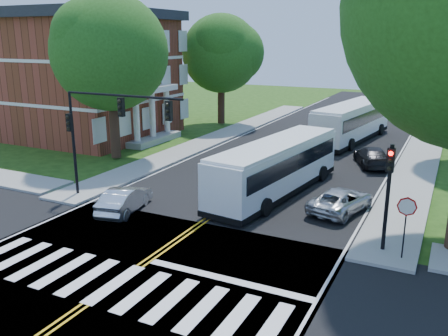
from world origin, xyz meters
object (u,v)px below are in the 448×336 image
Objects in this scene: signal_ne at (389,184)px; bus_follow at (352,121)px; bus_lead at (276,166)px; dark_sedan at (372,156)px; hatchback at (125,200)px; signal_nw at (105,121)px; suv at (341,200)px.

signal_ne is 22.39m from bus_follow.
bus_lead is 9.39m from dark_sedan.
hatchback is (-6.61, -22.46, -1.01)m from bus_follow.
signal_nw is 12.69m from suv.
signal_ne is at bearing 172.08° from hatchback.
suv is (3.16, -17.58, -1.06)m from bus_follow.
suv is 0.95× the size of dark_sedan.
bus_lead is at bearing 141.01° from signal_ne.
signal_nw is 9.59m from bus_lead.
bus_lead is 2.71× the size of suv.
bus_follow is at bearing 105.02° from signal_ne.
dark_sedan reaches higher than hatchback.
bus_follow is 3.17× the size of hatchback.
bus_lead reaches higher than dark_sedan.
hatchback is (-5.79, -6.22, -0.92)m from bus_lead.
hatchback is at bearing 40.26° from suv.
signal_nw reaches higher than bus_follow.
signal_nw is 0.58× the size of bus_follow.
signal_ne reaches higher than hatchback.
bus_follow is (8.26, 21.60, -2.71)m from signal_nw.
suv is (3.98, -1.34, -0.97)m from bus_lead.
dark_sedan is (-2.79, 13.88, -2.30)m from signal_ne.
signal_ne is 0.97× the size of dark_sedan.
bus_lead is at bearing -4.83° from suv.
signal_nw reaches higher than bus_lead.
dark_sedan is (9.61, 14.75, 0.01)m from hatchback.
dark_sedan is at bearing -135.00° from hatchback.
bus_follow reaches higher than bus_lead.
hatchback is (-12.40, -0.87, -2.31)m from signal_ne.
hatchback is 10.92m from suv.
signal_nw is at bearing -179.95° from signal_ne.
bus_follow is at bearing 69.07° from signal_nw.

